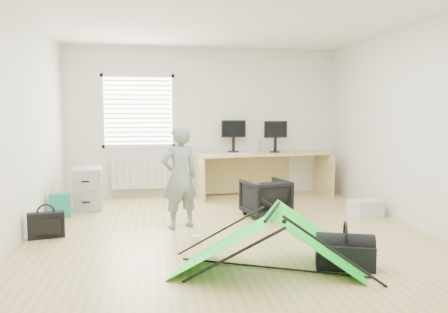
{
  "coord_description": "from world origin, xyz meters",
  "views": [
    {
      "loc": [
        -0.88,
        -5.3,
        1.56
      ],
      "look_at": [
        0.0,
        0.4,
        0.95
      ],
      "focal_mm": 35.0,
      "sensor_mm": 36.0,
      "label": 1
    }
  ],
  "objects": [
    {
      "name": "ground",
      "position": [
        0.0,
        0.0,
        0.0
      ],
      "size": [
        5.5,
        5.5,
        0.0
      ],
      "primitive_type": "plane",
      "color": "tan",
      "rests_on": "ground"
    },
    {
      "name": "back_wall",
      "position": [
        0.0,
        2.75,
        1.35
      ],
      "size": [
        5.0,
        0.02,
        2.7
      ],
      "primitive_type": "cube",
      "color": "silver",
      "rests_on": "ground"
    },
    {
      "name": "window",
      "position": [
        -1.2,
        2.71,
        1.55
      ],
      "size": [
        1.2,
        0.06,
        1.2
      ],
      "primitive_type": "cube",
      "color": "silver",
      "rests_on": "back_wall"
    },
    {
      "name": "radiator",
      "position": [
        -1.2,
        2.67,
        0.45
      ],
      "size": [
        1.0,
        0.12,
        0.6
      ],
      "primitive_type": "cube",
      "color": "silver",
      "rests_on": "back_wall"
    },
    {
      "name": "desk",
      "position": [
        1.02,
        2.33,
        0.4
      ],
      "size": [
        2.42,
        1.04,
        0.8
      ],
      "primitive_type": "cube",
      "rotation": [
        0.0,
        0.0,
        0.13
      ],
      "color": "tan",
      "rests_on": "ground"
    },
    {
      "name": "filing_cabinet",
      "position": [
        -1.97,
        1.79,
        0.33
      ],
      "size": [
        0.46,
        0.59,
        0.65
      ],
      "primitive_type": "cube",
      "rotation": [
        0.0,
        0.0,
        0.07
      ],
      "color": "#A0A2A5",
      "rests_on": "ground"
    },
    {
      "name": "monitor_left",
      "position": [
        0.51,
        2.58,
        1.01
      ],
      "size": [
        0.45,
        0.13,
        0.43
      ],
      "primitive_type": "cube",
      "rotation": [
        0.0,
        0.0,
        0.07
      ],
      "color": "black",
      "rests_on": "desk"
    },
    {
      "name": "monitor_right",
      "position": [
        1.26,
        2.41,
        1.01
      ],
      "size": [
        0.45,
        0.16,
        0.42
      ],
      "primitive_type": "cube",
      "rotation": [
        0.0,
        0.0,
        0.15
      ],
      "color": "black",
      "rests_on": "desk"
    },
    {
      "name": "keyboard",
      "position": [
        0.52,
        2.14,
        0.81
      ],
      "size": [
        0.42,
        0.16,
        0.02
      ],
      "primitive_type": "cube",
      "rotation": [
        0.0,
        0.0,
        0.05
      ],
      "color": "beige",
      "rests_on": "desk"
    },
    {
      "name": "thermos",
      "position": [
        0.97,
        2.41,
        0.91
      ],
      "size": [
        0.08,
        0.08,
        0.23
      ],
      "primitive_type": "cylinder",
      "rotation": [
        0.0,
        0.0,
        0.41
      ],
      "color": "#AB6071",
      "rests_on": "desk"
    },
    {
      "name": "office_chair",
      "position": [
        0.68,
        0.84,
        0.28
      ],
      "size": [
        0.73,
        0.74,
        0.56
      ],
      "primitive_type": "imported",
      "rotation": [
        0.0,
        0.0,
        3.38
      ],
      "color": "black",
      "rests_on": "ground"
    },
    {
      "name": "person",
      "position": [
        -0.59,
        0.42,
        0.69
      ],
      "size": [
        0.59,
        0.5,
        1.37
      ],
      "primitive_type": "imported",
      "rotation": [
        0.0,
        0.0,
        3.54
      ],
      "color": "slate",
      "rests_on": "ground"
    },
    {
      "name": "kite",
      "position": [
        0.22,
        -1.26,
        0.29
      ],
      "size": [
        2.05,
        1.53,
        0.58
      ],
      "primitive_type": null,
      "rotation": [
        0.0,
        0.0,
        -0.43
      ],
      "color": "#14DC25",
      "rests_on": "ground"
    },
    {
      "name": "storage_crate",
      "position": [
        2.14,
        0.61,
        0.12
      ],
      "size": [
        0.5,
        0.39,
        0.25
      ],
      "primitive_type": "cube",
      "rotation": [
        0.0,
        0.0,
        0.21
      ],
      "color": "silver",
      "rests_on": "ground"
    },
    {
      "name": "tote_bag",
      "position": [
        -2.3,
        1.26,
        0.18
      ],
      "size": [
        0.32,
        0.2,
        0.35
      ],
      "primitive_type": "cube",
      "rotation": [
        0.0,
        0.0,
        0.24
      ],
      "color": "#1C7F6E",
      "rests_on": "ground"
    },
    {
      "name": "laptop_bag",
      "position": [
        -2.24,
        0.2,
        0.16
      ],
      "size": [
        0.44,
        0.22,
        0.32
      ],
      "primitive_type": "cube",
      "rotation": [
        0.0,
        0.0,
        0.22
      ],
      "color": "black",
      "rests_on": "ground"
    },
    {
      "name": "white_box",
      "position": [
        -0.45,
        -0.34,
        0.05
      ],
      "size": [
        0.12,
        0.12,
        0.11
      ],
      "primitive_type": "cube",
      "rotation": [
        0.0,
        0.0,
        0.13
      ],
      "color": "silver",
      "rests_on": "ground"
    },
    {
      "name": "duffel_bag",
      "position": [
        0.95,
        -1.32,
        0.12
      ],
      "size": [
        0.62,
        0.45,
        0.25
      ],
      "primitive_type": "cube",
      "rotation": [
        0.0,
        0.0,
        -0.32
      ],
      "color": "black",
      "rests_on": "ground"
    }
  ]
}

